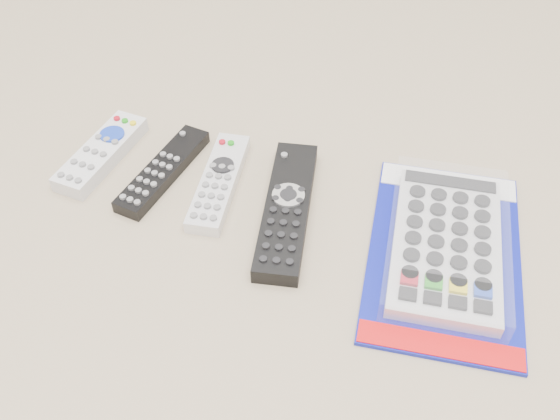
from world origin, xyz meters
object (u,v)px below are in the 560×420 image
(remote_slim_black, at_px, (163,171))
(remote_small_grey, at_px, (101,153))
(remote_silver_dvd, at_px, (219,182))
(jumbo_remote_packaged, at_px, (447,243))
(remote_large_black, at_px, (287,209))

(remote_slim_black, bearing_deg, remote_small_grey, -174.39)
(remote_silver_dvd, height_order, jumbo_remote_packaged, jumbo_remote_packaged)
(remote_slim_black, relative_size, jumbo_remote_packaged, 0.59)
(remote_slim_black, relative_size, remote_silver_dvd, 0.99)
(remote_silver_dvd, bearing_deg, remote_slim_black, 174.47)
(remote_large_black, bearing_deg, jumbo_remote_packaged, -10.30)
(remote_slim_black, height_order, jumbo_remote_packaged, jumbo_remote_packaged)
(remote_small_grey, xyz_separation_m, remote_large_black, (0.27, -0.03, 0.00))
(remote_small_grey, distance_m, jumbo_remote_packaged, 0.46)
(jumbo_remote_packaged, bearing_deg, remote_large_black, 174.22)
(remote_large_black, height_order, jumbo_remote_packaged, jumbo_remote_packaged)
(remote_silver_dvd, relative_size, remote_large_black, 0.78)
(remote_slim_black, xyz_separation_m, remote_silver_dvd, (0.08, -0.00, 0.00))
(remote_slim_black, height_order, remote_silver_dvd, same)
(remote_silver_dvd, relative_size, jumbo_remote_packaged, 0.60)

